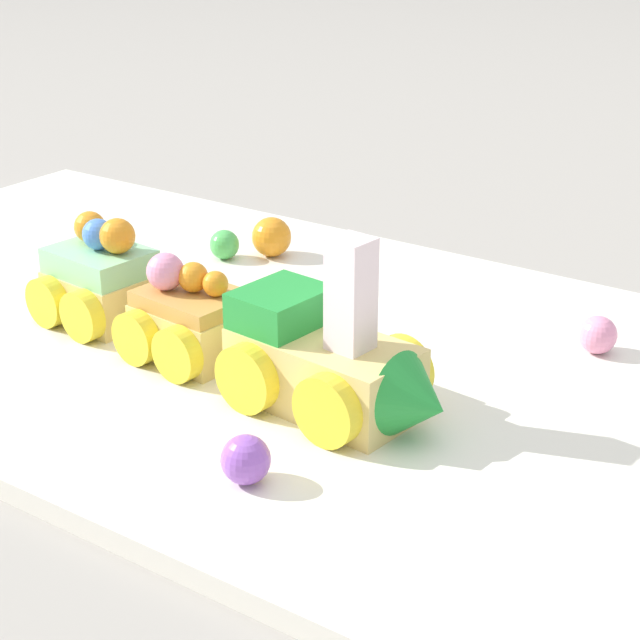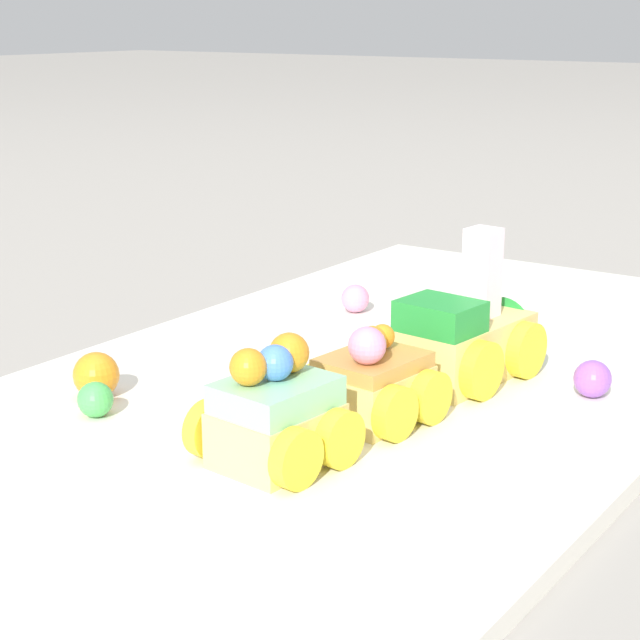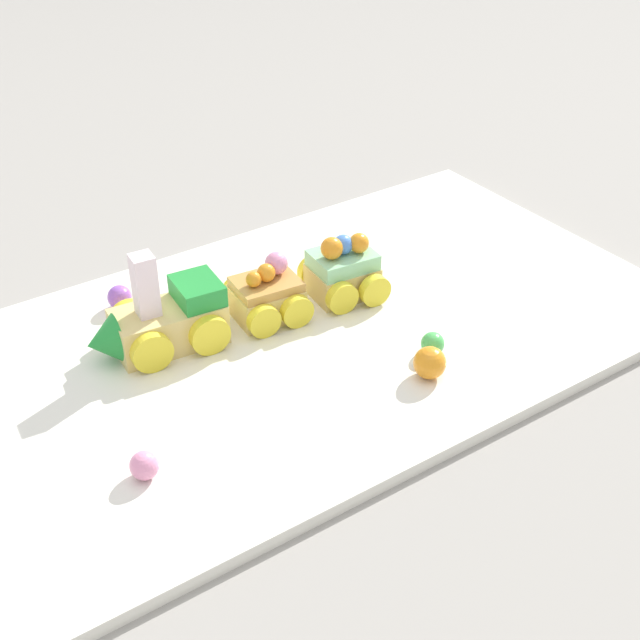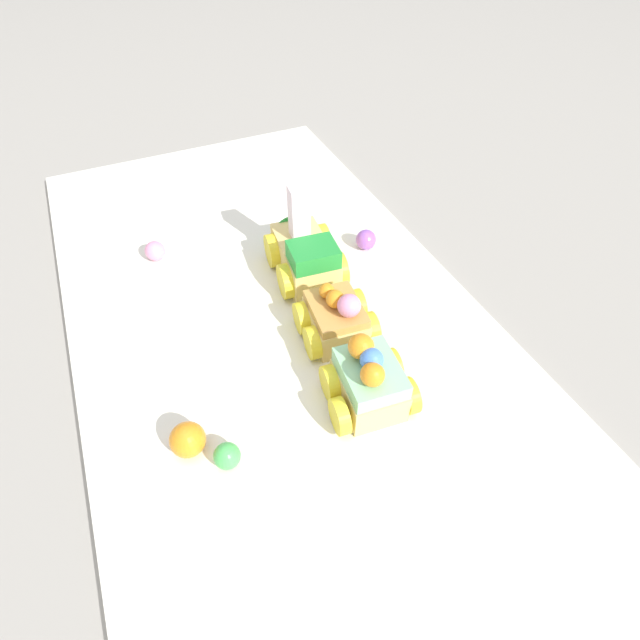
{
  "view_description": "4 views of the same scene",
  "coord_description": "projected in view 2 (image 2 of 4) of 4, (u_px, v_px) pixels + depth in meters",
  "views": [
    {
      "loc": [
        0.35,
        -0.47,
        0.28
      ],
      "look_at": [
        0.04,
        -0.03,
        0.05
      ],
      "focal_mm": 60.0,
      "sensor_mm": 36.0,
      "label": 1
    },
    {
      "loc": [
        -0.54,
        -0.35,
        0.24
      ],
      "look_at": [
        -0.03,
        0.0,
        0.06
      ],
      "focal_mm": 60.0,
      "sensor_mm": 36.0,
      "label": 2
    },
    {
      "loc": [
        0.33,
        0.58,
        0.49
      ],
      "look_at": [
        -0.05,
        0.03,
        0.04
      ],
      "focal_mm": 50.0,
      "sensor_mm": 36.0,
      "label": 3
    },
    {
      "loc": [
        -0.33,
        0.11,
        0.38
      ],
      "look_at": [
        -0.03,
        -0.03,
        0.03
      ],
      "focal_mm": 28.0,
      "sensor_mm": 36.0,
      "label": 4
    }
  ],
  "objects": [
    {
      "name": "ground_plane",
      "position": [
        345.0,
        406.0,
        0.69
      ],
      "size": [
        10.0,
        10.0,
        0.0
      ],
      "primitive_type": "plane",
      "color": "gray"
    },
    {
      "name": "display_board",
      "position": [
        345.0,
        397.0,
        0.69
      ],
      "size": [
        0.81,
        0.4,
        0.01
      ],
      "primitive_type": "cube",
      "color": "white",
      "rests_on": "ground_plane"
    },
    {
      "name": "cake_train_locomotive",
      "position": [
        472.0,
        338.0,
        0.7
      ],
      "size": [
        0.13,
        0.08,
        0.1
      ],
      "rotation": [
        0.0,
        0.0,
        -0.1
      ],
      "color": "#E5C675",
      "rests_on": "display_board"
    },
    {
      "name": "cake_car_caramel",
      "position": [
        372.0,
        384.0,
        0.63
      ],
      "size": [
        0.07,
        0.07,
        0.06
      ],
      "rotation": [
        0.0,
        0.0,
        -0.1
      ],
      "color": "#E5C675",
      "rests_on": "display_board"
    },
    {
      "name": "cake_car_mint",
      "position": [
        276.0,
        417.0,
        0.56
      ],
      "size": [
        0.07,
        0.07,
        0.07
      ],
      "rotation": [
        0.0,
        0.0,
        -0.1
      ],
      "color": "#E5C675",
      "rests_on": "display_board"
    },
    {
      "name": "gumball_purple",
      "position": [
        593.0,
        379.0,
        0.67
      ],
      "size": [
        0.02,
        0.02,
        0.02
      ],
      "primitive_type": "sphere",
      "color": "#9956C6",
      "rests_on": "display_board"
    },
    {
      "name": "gumball_orange",
      "position": [
        96.0,
        375.0,
        0.66
      ],
      "size": [
        0.03,
        0.03,
        0.03
      ],
      "primitive_type": "sphere",
      "color": "orange",
      "rests_on": "display_board"
    },
    {
      "name": "gumball_pink",
      "position": [
        355.0,
        299.0,
        0.86
      ],
      "size": [
        0.02,
        0.02,
        0.02
      ],
      "primitive_type": "sphere",
      "color": "pink",
      "rests_on": "display_board"
    },
    {
      "name": "gumball_green",
      "position": [
        95.0,
        400.0,
        0.63
      ],
      "size": [
        0.02,
        0.02,
        0.02
      ],
      "primitive_type": "sphere",
      "color": "#4CBC56",
      "rests_on": "display_board"
    }
  ]
}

